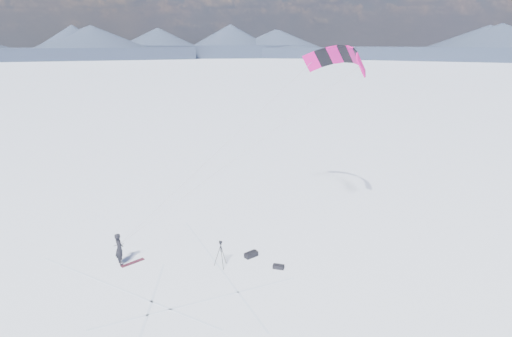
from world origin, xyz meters
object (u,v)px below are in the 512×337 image
snowkiter (121,264)px  tripod (221,250)px  snowboard (133,263)px  gear_bag_b (278,267)px  gear_bag_a (251,254)px

snowkiter → tripod: (4.94, -2.58, 0.97)m
snowkiter → tripod: tripod is taller
snowboard → gear_bag_b: bearing=-48.2°
gear_bag_a → snowkiter: bearing=146.4°
tripod → gear_bag_b: bearing=-56.3°
snowkiter → gear_bag_a: bearing=-116.3°
snowkiter → gear_bag_a: size_ratio=2.19×
snowkiter → tripod: size_ratio=1.22×
tripod → gear_bag_a: size_ratio=1.79×
gear_bag_a → gear_bag_b: (0.80, -1.82, -0.03)m
gear_bag_b → snowkiter: bearing=-167.6°
gear_bag_a → gear_bag_b: gear_bag_a is taller
snowkiter → gear_bag_a: snowkiter is taller
snowkiter → tripod: bearing=-125.4°
snowkiter → gear_bag_b: bearing=-126.1°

